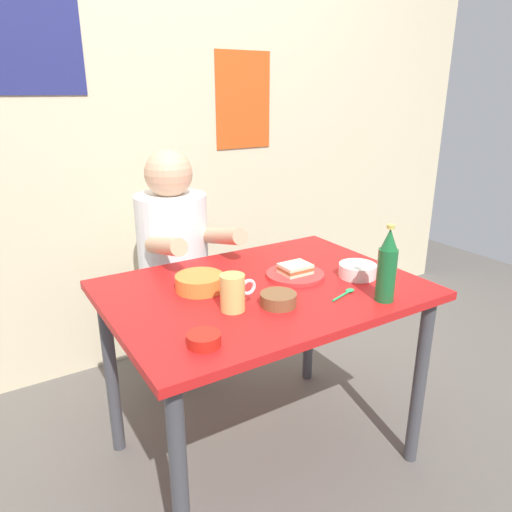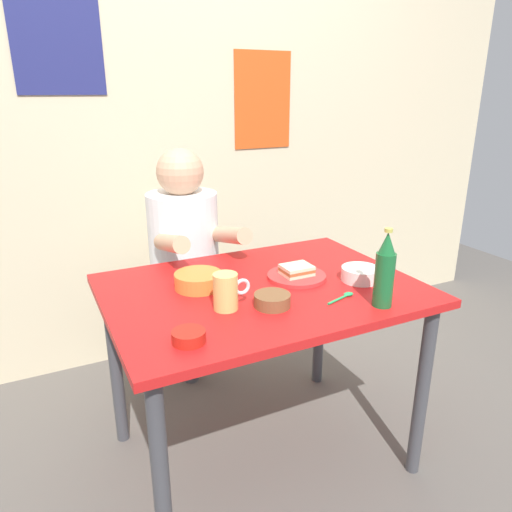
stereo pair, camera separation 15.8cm
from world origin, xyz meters
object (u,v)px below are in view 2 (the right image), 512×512
object	(u,v)px
stool	(188,318)
sandwich	(297,270)
rice_bowl_white	(360,273)
person_seated	(184,238)
dining_table	(262,310)
beer_mug	(226,291)
beer_bottle	(385,272)
plate_orange	(296,276)

from	to	relation	value
stool	sandwich	xyz separation A→B (m)	(0.24, -0.61, 0.42)
rice_bowl_white	person_seated	bearing A→B (deg)	121.20
person_seated	dining_table	bearing A→B (deg)	-81.84
person_seated	stool	bearing A→B (deg)	90.00
person_seated	sandwich	xyz separation A→B (m)	(0.24, -0.60, 0.01)
stool	rice_bowl_white	size ratio (longest dim) A/B	3.21
beer_mug	stool	bearing A→B (deg)	82.56
beer_mug	sandwich	bearing A→B (deg)	20.93
beer_bottle	rice_bowl_white	size ratio (longest dim) A/B	1.87
plate_orange	beer_mug	size ratio (longest dim) A/B	1.75
sandwich	beer_mug	world-z (taller)	beer_mug
rice_bowl_white	stool	bearing A→B (deg)	120.81
stool	beer_bottle	xyz separation A→B (m)	(0.37, -0.94, 0.51)
beer_mug	beer_bottle	distance (m)	0.51
stool	beer_mug	size ratio (longest dim) A/B	3.57
dining_table	beer_bottle	xyz separation A→B (m)	(0.28, -0.31, 0.21)
beer_bottle	rice_bowl_white	world-z (taller)	beer_bottle
rice_bowl_white	plate_orange	bearing A→B (deg)	148.00
person_seated	rice_bowl_white	bearing A→B (deg)	-58.80
person_seated	beer_bottle	size ratio (longest dim) A/B	2.75
dining_table	beer_bottle	bearing A→B (deg)	-48.37
rice_bowl_white	beer_mug	bearing A→B (deg)	-179.44
dining_table	plate_orange	distance (m)	0.18
plate_orange	beer_mug	bearing A→B (deg)	-159.07
dining_table	beer_mug	bearing A→B (deg)	-148.61
plate_orange	rice_bowl_white	size ratio (longest dim) A/B	1.57
dining_table	sandwich	bearing A→B (deg)	6.02
plate_orange	rice_bowl_white	world-z (taller)	rice_bowl_white
dining_table	sandwich	xyz separation A→B (m)	(0.15, 0.02, 0.13)
dining_table	stool	bearing A→B (deg)	98.02
plate_orange	rice_bowl_white	bearing A→B (deg)	-32.00
stool	rice_bowl_white	distance (m)	0.96
dining_table	beer_bottle	distance (m)	0.47
beer_mug	beer_bottle	bearing A→B (deg)	-23.38
person_seated	rice_bowl_white	distance (m)	0.85
dining_table	person_seated	size ratio (longest dim) A/B	1.53
beer_bottle	rice_bowl_white	xyz separation A→B (m)	(0.07, 0.21, -0.09)
sandwich	beer_bottle	world-z (taller)	beer_bottle
plate_orange	person_seated	bearing A→B (deg)	111.83
dining_table	beer_mug	world-z (taller)	beer_mug
sandwich	rice_bowl_white	distance (m)	0.23
plate_orange	beer_bottle	distance (m)	0.37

